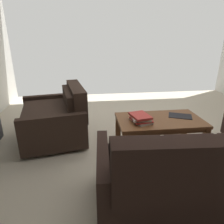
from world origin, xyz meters
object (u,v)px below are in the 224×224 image
Objects in this scene: loveseat_near at (57,117)px; book_stack at (141,118)px; tv_remote at (137,114)px; loose_magazine at (180,116)px; coffee_table at (160,123)px; sofa_main at (207,174)px.

book_stack is (-1.15, 0.55, 0.15)m from loveseat_near.
loveseat_near is 7.66× the size of tv_remote.
coffee_table is at bearing 124.63° from loose_magazine.
tv_remote is at bearing 165.47° from loveseat_near.
sofa_main is 1.09m from book_stack.
loveseat_near is at bearing -25.63° from book_stack.
tv_remote reaches higher than coffee_table.
loveseat_near reaches higher than book_stack.
tv_remote is at bearing -76.38° from sofa_main.
sofa_main is at bearing 107.71° from book_stack.
book_stack is at bearing 125.49° from loose_magazine.
loose_magazine is (-1.76, 0.42, 0.10)m from loveseat_near.
sofa_main is 1.20m from loose_magazine.
loose_magazine is at bearing -103.62° from sofa_main.
book_stack reaches higher than tv_remote.
loveseat_near is 1.82m from loose_magazine.
loveseat_near is at bearing -18.58° from coffee_table.
sofa_main is 1.56× the size of loveseat_near.
coffee_table is 0.34m from tv_remote.
loveseat_near reaches higher than tv_remote.
loose_magazine is (-0.59, 0.12, -0.01)m from tv_remote.
loveseat_near reaches higher than loose_magazine.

